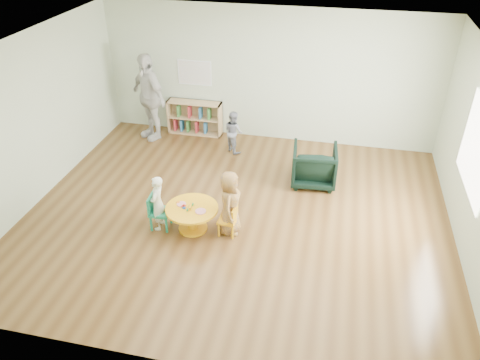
{
  "coord_description": "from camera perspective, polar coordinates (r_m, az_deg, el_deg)",
  "views": [
    {
      "loc": [
        1.44,
        -6.23,
        4.69
      ],
      "look_at": [
        0.12,
        -0.3,
        0.89
      ],
      "focal_mm": 35.0,
      "sensor_mm": 36.0,
      "label": 1
    }
  ],
  "objects": [
    {
      "name": "child_right",
      "position": [
        7.26,
        -1.24,
        -2.83
      ],
      "size": [
        0.38,
        0.55,
        1.09
      ],
      "primitive_type": "imported",
      "rotation": [
        0.0,
        0.0,
        1.64
      ],
      "color": "#FCAF1C",
      "rests_on": "ground"
    },
    {
      "name": "bookshelf",
      "position": [
        10.52,
        -5.55,
        7.6
      ],
      "size": [
        1.2,
        0.3,
        0.75
      ],
      "color": "tan",
      "rests_on": "ground"
    },
    {
      "name": "alphabet_poster",
      "position": [
        10.26,
        -5.56,
        12.88
      ],
      "size": [
        0.74,
        0.01,
        0.54
      ],
      "color": "white",
      "rests_on": "ground"
    },
    {
      "name": "adult_caretaker",
      "position": [
        10.25,
        -11.08,
        9.93
      ],
      "size": [
        1.16,
        1.0,
        1.87
      ],
      "primitive_type": "imported",
      "rotation": [
        0.0,
        0.0,
        -0.61
      ],
      "color": "silver",
      "rests_on": "ground"
    },
    {
      "name": "room",
      "position": [
        6.98,
        -0.36,
        8.38
      ],
      "size": [
        7.1,
        7.0,
        2.8
      ],
      "color": "#56381B",
      "rests_on": "ground"
    },
    {
      "name": "toddler",
      "position": [
        9.66,
        -0.79,
        5.92
      ],
      "size": [
        0.54,
        0.54,
        0.88
      ],
      "primitive_type": "imported",
      "rotation": [
        0.0,
        0.0,
        2.39
      ],
      "color": "#1B2544",
      "rests_on": "ground"
    },
    {
      "name": "kid_chair_right",
      "position": [
        7.36,
        -1.25,
        -4.83
      ],
      "size": [
        0.29,
        0.29,
        0.52
      ],
      "rotation": [
        0.0,
        0.0,
        1.52
      ],
      "color": "#F6AC14",
      "rests_on": "ground"
    },
    {
      "name": "armchair",
      "position": [
        8.69,
        9.02,
        1.78
      ],
      "size": [
        0.85,
        0.87,
        0.74
      ],
      "primitive_type": "imported",
      "rotation": [
        0.0,
        0.0,
        3.22
      ],
      "color": "black",
      "rests_on": "ground"
    },
    {
      "name": "kid_chair_left",
      "position": [
        7.6,
        -10.03,
        -3.69
      ],
      "size": [
        0.33,
        0.33,
        0.59
      ],
      "rotation": [
        0.0,
        0.0,
        -1.51
      ],
      "color": "#198A64",
      "rests_on": "ground"
    },
    {
      "name": "child_left",
      "position": [
        7.5,
        -10.01,
        -2.79
      ],
      "size": [
        0.23,
        0.35,
        0.94
      ],
      "primitive_type": "imported",
      "rotation": [
        0.0,
        0.0,
        -1.55
      ],
      "color": "white",
      "rests_on": "ground"
    },
    {
      "name": "activity_table",
      "position": [
        7.49,
        -5.86,
        -4.17
      ],
      "size": [
        0.84,
        0.84,
        0.46
      ],
      "rotation": [
        0.0,
        0.0,
        0.26
      ],
      "color": "#F6AC14",
      "rests_on": "ground"
    }
  ]
}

